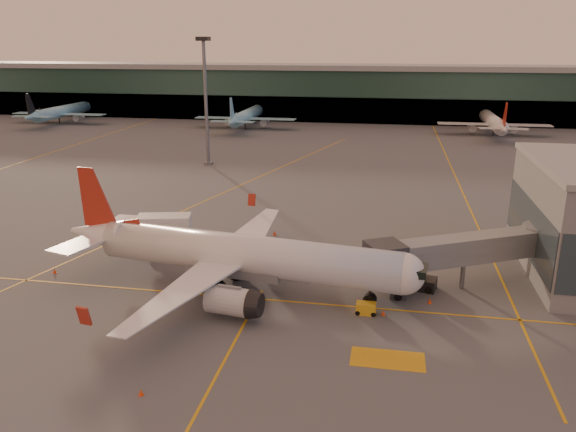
% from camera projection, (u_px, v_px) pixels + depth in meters
% --- Properties ---
extents(ground, '(600.00, 600.00, 0.00)m').
position_uv_depth(ground, '(193.00, 318.00, 52.46)').
color(ground, '#4C4F54').
rests_on(ground, ground).
extents(taxi_markings, '(100.12, 173.00, 0.01)m').
position_uv_depth(taxi_markings, '(240.00, 193.00, 95.49)').
color(taxi_markings, orange).
rests_on(taxi_markings, ground).
extents(terminal, '(400.00, 20.00, 17.60)m').
position_uv_depth(terminal, '(339.00, 92.00, 183.01)').
color(terminal, '#19382D').
rests_on(terminal, ground).
extents(mast_west_near, '(2.40, 2.40, 25.60)m').
position_uv_depth(mast_west_near, '(205.00, 92.00, 113.43)').
color(mast_west_near, slate).
rests_on(mast_west_near, ground).
extents(distant_aircraft_row, '(350.00, 34.00, 13.00)m').
position_uv_depth(distant_aircraft_row, '(368.00, 131.00, 161.42)').
color(distant_aircraft_row, '#80C0D7').
rests_on(distant_aircraft_row, ground).
extents(main_airplane, '(39.08, 35.37, 11.81)m').
position_uv_depth(main_airplane, '(235.00, 255.00, 57.34)').
color(main_airplane, white).
rests_on(main_airplane, ground).
extents(jet_bridge, '(21.13, 13.06, 5.85)m').
position_uv_depth(jet_bridge, '(476.00, 250.00, 58.08)').
color(jet_bridge, slate).
rests_on(jet_bridge, ground).
extents(catering_truck, '(6.70, 4.07, 4.84)m').
position_uv_depth(catering_truck, '(166.00, 232.00, 67.56)').
color(catering_truck, maroon).
rests_on(catering_truck, ground).
extents(gpu_cart, '(1.95, 1.18, 1.11)m').
position_uv_depth(gpu_cart, '(366.00, 309.00, 53.07)').
color(gpu_cart, gold).
rests_on(gpu_cart, ground).
extents(pushback_tug, '(4.19, 2.89, 1.96)m').
position_uv_depth(pushback_tug, '(417.00, 281.00, 58.57)').
color(pushback_tug, black).
rests_on(pushback_tug, ground).
extents(cone_nose, '(0.41, 0.41, 0.52)m').
position_uv_depth(cone_nose, '(430.00, 301.00, 55.30)').
color(cone_nose, '#F43E0C').
rests_on(cone_nose, ground).
extents(cone_tail, '(0.41, 0.41, 0.52)m').
position_uv_depth(cone_tail, '(54.00, 271.00, 62.48)').
color(cone_tail, '#F43E0C').
rests_on(cone_tail, ground).
extents(cone_wing_right, '(0.38, 0.38, 0.49)m').
position_uv_depth(cone_wing_right, '(141.00, 392.00, 40.91)').
color(cone_wing_right, '#F43E0C').
rests_on(cone_wing_right, ground).
extents(cone_wing_left, '(0.46, 0.46, 0.58)m').
position_uv_depth(cone_wing_left, '(275.00, 233.00, 74.78)').
color(cone_wing_left, '#F43E0C').
rests_on(cone_wing_left, ground).
extents(cone_fwd, '(0.38, 0.38, 0.48)m').
position_uv_depth(cone_fwd, '(383.00, 313.00, 52.91)').
color(cone_fwd, '#F43E0C').
rests_on(cone_fwd, ground).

